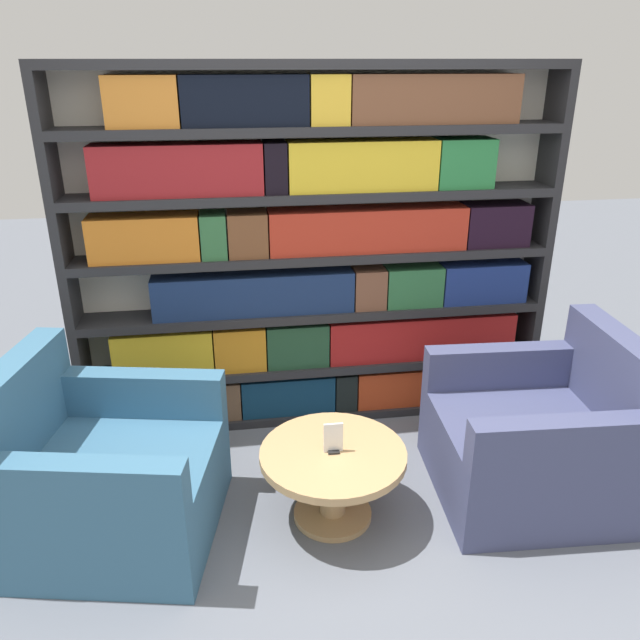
# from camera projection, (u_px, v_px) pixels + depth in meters

# --- Properties ---
(ground_plane) EXTENTS (14.00, 14.00, 0.00)m
(ground_plane) POSITION_uv_depth(u_px,v_px,m) (353.00, 553.00, 2.86)
(ground_plane) COLOR slate
(bookshelf) EXTENTS (2.79, 0.30, 2.09)m
(bookshelf) POSITION_uv_depth(u_px,v_px,m) (316.00, 257.00, 3.62)
(bookshelf) COLOR silver
(bookshelf) RESTS_ON ground_plane
(armchair_left) EXTENTS (1.08, 1.03, 0.86)m
(armchair_left) POSITION_uv_depth(u_px,v_px,m) (104.00, 478.00, 2.89)
(armchair_left) COLOR #386684
(armchair_left) RESTS_ON ground_plane
(armchair_right) EXTENTS (0.97, 0.91, 0.86)m
(armchair_right) POSITION_uv_depth(u_px,v_px,m) (538.00, 441.00, 3.17)
(armchair_right) COLOR #42476B
(armchair_right) RESTS_ON ground_plane
(coffee_table) EXTENTS (0.70, 0.70, 0.38)m
(coffee_table) POSITION_uv_depth(u_px,v_px,m) (333.00, 470.00, 2.98)
(coffee_table) COLOR tan
(coffee_table) RESTS_ON ground_plane
(table_sign) EXTENTS (0.09, 0.06, 0.15)m
(table_sign) POSITION_uv_depth(u_px,v_px,m) (333.00, 440.00, 2.92)
(table_sign) COLOR black
(table_sign) RESTS_ON coffee_table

